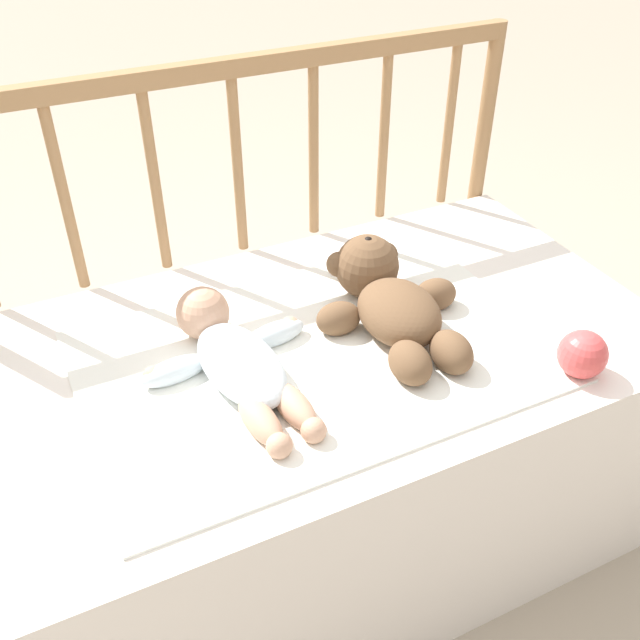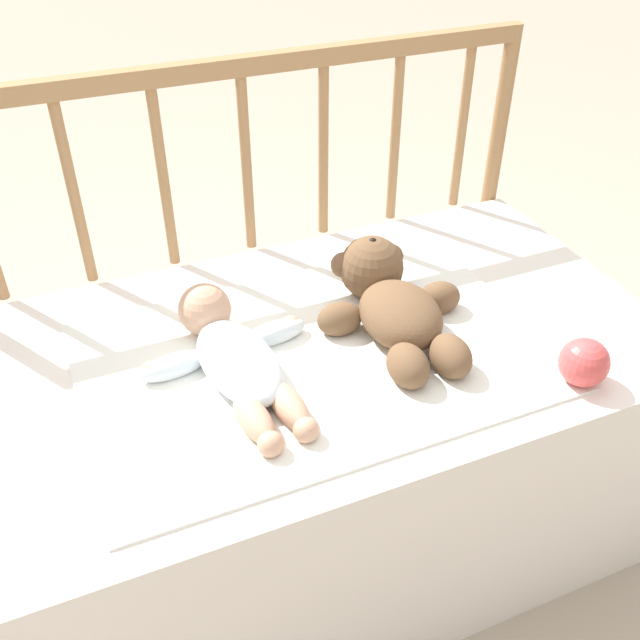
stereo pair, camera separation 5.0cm
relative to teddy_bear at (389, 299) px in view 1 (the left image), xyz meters
The scene contains 7 objects.
ground_plane 0.62m from the teddy_bear, behind, with size 12.00×12.00×0.00m, color tan.
crib_mattress 0.36m from the teddy_bear, behind, with size 1.30×0.72×0.55m.
crib_rail 0.42m from the teddy_bear, 111.79° to the left, with size 1.30×0.04×0.96m.
blanket 0.18m from the teddy_bear, 166.67° to the right, with size 0.82×0.54×0.01m.
teddy_bear is the anchor object (origin of this frame).
baby 0.32m from the teddy_bear, behind, with size 0.32×0.41×0.10m.
toy_ball 0.36m from the teddy_bear, 51.46° to the right, with size 0.09×0.09×0.09m.
Camera 1 is at (-0.44, -0.93, 1.36)m, focal length 40.00 mm.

